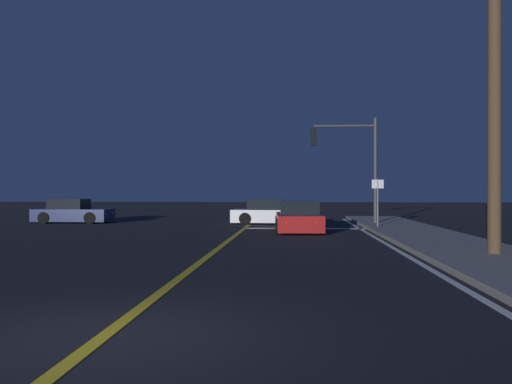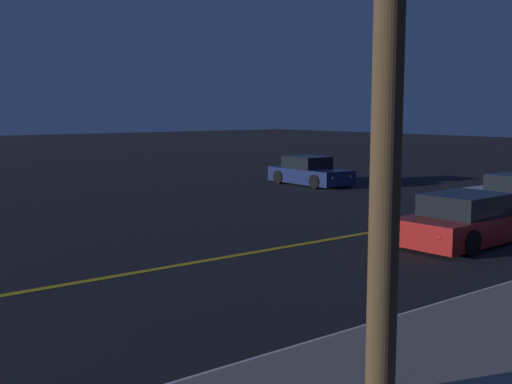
% 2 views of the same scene
% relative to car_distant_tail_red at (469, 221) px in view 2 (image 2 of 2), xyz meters
% --- Properties ---
extents(sidewalk_right, '(3.20, 38.07, 0.15)m').
position_rel_car_distant_tail_red_xyz_m(sidewalk_right, '(4.76, -6.99, -0.51)').
color(sidewalk_right, gray).
rests_on(sidewalk_right, ground).
extents(lane_line_center, '(0.20, 35.96, 0.01)m').
position_rel_car_distant_tail_red_xyz_m(lane_line_center, '(-2.54, -6.99, -0.58)').
color(lane_line_center, gold).
rests_on(lane_line_center, ground).
extents(lane_line_edge_right, '(0.16, 35.96, 0.01)m').
position_rel_car_distant_tail_red_xyz_m(lane_line_edge_right, '(2.91, -6.99, -0.58)').
color(lane_line_edge_right, white).
rests_on(lane_line_edge_right, ground).
extents(car_distant_tail_red, '(2.14, 4.73, 1.34)m').
position_rel_car_distant_tail_red_xyz_m(car_distant_tail_red, '(0.00, 0.00, 0.00)').
color(car_distant_tail_red, maroon).
rests_on(car_distant_tail_red, ground).
extents(car_mid_block_navy, '(4.20, 1.98, 1.34)m').
position_rel_car_distant_tail_red_xyz_m(car_mid_block_navy, '(-12.54, 5.78, -0.00)').
color(car_mid_block_navy, navy).
rests_on(car_mid_block_navy, ground).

